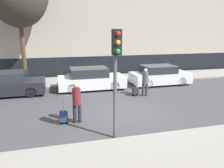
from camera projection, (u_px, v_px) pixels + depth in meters
ground_plane at (126, 112)px, 10.13m from camera, size 80.00×80.00×0.00m
sidewalk_near at (165, 154)px, 6.59m from camera, size 28.00×2.50×0.12m
sidewalk_far at (98, 80)px, 16.70m from camera, size 28.00×3.00×0.12m
building_facade at (89, 11)px, 18.75m from camera, size 28.00×2.70×10.80m
parked_car_0 at (9, 84)px, 12.77m from camera, size 3.95×1.92×1.38m
parked_car_1 at (91, 79)px, 14.08m from camera, size 4.24×1.84×1.40m
parked_car_2 at (160, 75)px, 15.35m from camera, size 4.07×1.86×1.34m
pedestrian_left at (77, 100)px, 8.80m from camera, size 0.35×0.34×1.68m
trolley_left at (64, 116)px, 8.80m from camera, size 0.34×0.29×1.08m
pedestrian_right at (145, 81)px, 12.50m from camera, size 0.34×0.34×1.62m
trolley_right at (135, 91)px, 12.64m from camera, size 0.34×0.29×1.06m
traffic_light at (116, 63)px, 6.99m from camera, size 0.28×0.47×3.74m
parked_bicycle at (74, 76)px, 16.00m from camera, size 1.77×0.06×0.96m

